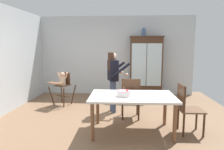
% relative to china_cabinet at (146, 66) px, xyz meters
% --- Properties ---
extents(ground_plane, '(6.24, 6.24, 0.00)m').
position_rel_china_cabinet_xyz_m(ground_plane, '(-1.03, -2.37, -1.01)').
color(ground_plane, brown).
extents(wall_back, '(5.32, 0.06, 2.70)m').
position_rel_china_cabinet_xyz_m(wall_back, '(-1.03, 0.26, 0.34)').
color(wall_back, silver).
rests_on(wall_back, ground_plane).
extents(china_cabinet, '(1.10, 0.48, 2.01)m').
position_rel_china_cabinet_xyz_m(china_cabinet, '(0.00, 0.00, 0.00)').
color(china_cabinet, '#422819').
rests_on(china_cabinet, ground_plane).
extents(ceramic_vase, '(0.13, 0.13, 0.27)m').
position_rel_china_cabinet_xyz_m(ceramic_vase, '(-0.09, 0.00, 1.12)').
color(ceramic_vase, '#3D567F').
rests_on(ceramic_vase, china_cabinet).
extents(high_chair_with_toddler, '(0.74, 0.82, 0.95)m').
position_rel_china_cabinet_xyz_m(high_chair_with_toddler, '(-2.48, -1.20, -0.36)').
color(high_chair_with_toddler, '#422819').
rests_on(high_chair_with_toddler, ground_plane).
extents(adult_person, '(0.62, 0.61, 1.53)m').
position_rel_china_cabinet_xyz_m(adult_person, '(-0.98, -1.73, -0.04)').
color(adult_person, '#3D4C6B').
rests_on(adult_person, ground_plane).
extents(dining_table, '(1.66, 1.03, 0.74)m').
position_rel_china_cabinet_xyz_m(dining_table, '(-0.53, -2.95, -0.35)').
color(dining_table, silver).
rests_on(dining_table, ground_plane).
extents(birthday_cake, '(0.28, 0.28, 0.19)m').
position_rel_china_cabinet_xyz_m(birthday_cake, '(-0.69, -3.02, -0.22)').
color(birthday_cake, white).
rests_on(birthday_cake, dining_table).
extents(dining_chair_far_side, '(0.46, 0.46, 0.96)m').
position_rel_china_cabinet_xyz_m(dining_chair_far_side, '(-0.54, -2.24, -0.45)').
color(dining_chair_far_side, '#422819').
rests_on(dining_chair_far_side, ground_plane).
extents(dining_chair_right_end, '(0.45, 0.45, 0.96)m').
position_rel_china_cabinet_xyz_m(dining_chair_right_end, '(0.51, -2.92, -0.45)').
color(dining_chair_right_end, '#422819').
rests_on(dining_chair_right_end, ground_plane).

